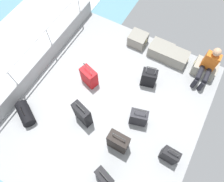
# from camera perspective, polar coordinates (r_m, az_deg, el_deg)

# --- Properties ---
(ground_plane) EXTENTS (4.40, 5.20, 0.06)m
(ground_plane) POSITION_cam_1_polar(r_m,az_deg,el_deg) (5.27, -0.64, -4.86)
(ground_plane) COLOR #939699
(gunwale_port) EXTENTS (0.06, 5.20, 0.45)m
(gunwale_port) POSITION_cam_1_polar(r_m,az_deg,el_deg) (5.86, -19.58, 6.01)
(gunwale_port) COLOR #939699
(gunwale_port) RESTS_ON ground_plane
(railing_port) EXTENTS (0.04, 4.20, 1.02)m
(railing_port) POSITION_cam_1_polar(r_m,az_deg,el_deg) (5.43, -21.37, 9.11)
(railing_port) COLOR silver
(railing_port) RESTS_ON ground_plane
(sea_wake) EXTENTS (12.00, 12.00, 0.01)m
(sea_wake) POSITION_cam_1_polar(r_m,az_deg,el_deg) (7.14, -26.92, 7.95)
(sea_wake) COLOR #598C9E
(sea_wake) RESTS_ON ground_plane
(cargo_crate_0) EXTENTS (0.52, 0.45, 0.34)m
(cargo_crate_0) POSITION_cam_1_polar(r_m,az_deg,el_deg) (6.21, 7.11, 13.88)
(cargo_crate_0) COLOR gray
(cargo_crate_0) RESTS_ON ground_plane
(cargo_crate_1) EXTENTS (0.65, 0.49, 0.34)m
(cargo_crate_1) POSITION_cam_1_polar(r_m,az_deg,el_deg) (6.08, 13.20, 10.87)
(cargo_crate_1) COLOR gray
(cargo_crate_1) RESTS_ON ground_plane
(cargo_crate_2) EXTENTS (0.56, 0.45, 0.36)m
(cargo_crate_2) POSITION_cam_1_polar(r_m,az_deg,el_deg) (6.03, 17.45, 8.65)
(cargo_crate_2) COLOR gray
(cargo_crate_2) RESTS_ON ground_plane
(cargo_crate_3) EXTENTS (0.62, 0.44, 0.35)m
(cargo_crate_3) POSITION_cam_1_polar(r_m,az_deg,el_deg) (6.09, 24.02, 5.65)
(cargo_crate_3) COLOR gray
(cargo_crate_3) RESTS_ON ground_plane
(passenger_seated) EXTENTS (0.34, 0.66, 1.05)m
(passenger_seated) POSITION_cam_1_polar(r_m,az_deg,el_deg) (5.70, 24.86, 6.28)
(passenger_seated) COLOR orange
(passenger_seated) RESTS_ON ground_plane
(suitcase_0) EXTENTS (0.44, 0.31, 0.67)m
(suitcase_0) POSITION_cam_1_polar(r_m,az_deg,el_deg) (4.63, -2.10, -22.56)
(suitcase_0) COLOR black
(suitcase_0) RESTS_ON ground_plane
(suitcase_1) EXTENTS (0.47, 0.36, 0.75)m
(suitcase_1) POSITION_cam_1_polar(r_m,az_deg,el_deg) (5.36, -6.29, 3.91)
(suitcase_1) COLOR red
(suitcase_1) RESTS_ON ground_plane
(suitcase_2) EXTENTS (0.48, 0.31, 0.81)m
(suitcase_2) POSITION_cam_1_polar(r_m,az_deg,el_deg) (4.86, -8.09, -6.31)
(suitcase_2) COLOR black
(suitcase_2) RESTS_ON ground_plane
(suitcase_3) EXTENTS (0.45, 0.32, 0.73)m
(suitcase_3) POSITION_cam_1_polar(r_m,az_deg,el_deg) (4.92, 7.24, -7.22)
(suitcase_3) COLOR black
(suitcase_3) RESTS_ON ground_plane
(suitcase_4) EXTENTS (0.45, 0.25, 0.83)m
(suitcase_4) POSITION_cam_1_polar(r_m,az_deg,el_deg) (4.65, 1.71, -13.80)
(suitcase_4) COLOR black
(suitcase_4) RESTS_ON ground_plane
(suitcase_5) EXTENTS (0.43, 0.34, 0.75)m
(suitcase_5) POSITION_cam_1_polar(r_m,az_deg,el_deg) (5.41, 10.03, 3.59)
(suitcase_5) COLOR black
(suitcase_5) RESTS_ON ground_plane
(suitcase_6) EXTENTS (0.36, 0.21, 0.69)m
(suitcase_6) POSITION_cam_1_polar(r_m,az_deg,el_deg) (4.83, 15.49, -16.65)
(suitcase_6) COLOR black
(suitcase_6) RESTS_ON ground_plane
(duffel_bag) EXTENTS (0.68, 0.56, 0.43)m
(duffel_bag) POSITION_cam_1_polar(r_m,az_deg,el_deg) (5.45, -22.71, -5.74)
(duffel_bag) COLOR black
(duffel_bag) RESTS_ON ground_plane
(paper_cup) EXTENTS (0.08, 0.08, 0.10)m
(paper_cup) POSITION_cam_1_polar(r_m,az_deg,el_deg) (4.86, 6.68, -23.47)
(paper_cup) COLOR white
(paper_cup) RESTS_ON ground_plane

